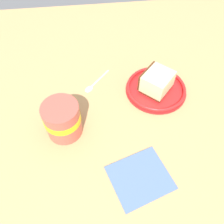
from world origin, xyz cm
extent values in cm
cube|color=tan|center=(0.00, 0.00, -1.80)|extent=(113.84, 113.84, 3.59)
cylinder|color=red|center=(-10.26, -2.85, 0.45)|extent=(18.96, 18.96, 0.90)
torus|color=red|center=(-10.26, -2.85, 1.37)|extent=(18.39, 18.39, 0.94)
cube|color=#472814|center=(-10.26, -2.85, 1.20)|extent=(11.37, 11.42, 0.60)
cube|color=beige|center=(-10.26, -2.85, 4.23)|extent=(11.37, 11.42, 5.47)
cube|color=#472814|center=(-7.34, -5.60, 4.23)|extent=(6.39, 6.73, 5.47)
cylinder|color=#BF4C3F|center=(18.00, 8.64, 5.17)|extent=(9.55, 9.55, 10.33)
cylinder|color=yellow|center=(18.00, 8.64, 6.05)|extent=(9.74, 9.74, 2.09)
cylinder|color=brown|center=(18.00, 8.64, 7.94)|extent=(8.41, 8.41, 0.40)
torus|color=#BF4C3F|center=(17.42, 3.90, 5.17)|extent=(1.74, 5.70, 5.61)
ellipsoid|color=silver|center=(10.61, -6.03, 0.40)|extent=(3.50, 3.56, 0.80)
cylinder|color=silver|center=(6.62, -10.40, 0.25)|extent=(6.33, 6.86, 0.50)
cube|color=slate|center=(0.37, 24.56, 0.30)|extent=(16.97, 15.93, 0.60)
camera|label=1|loc=(9.38, 45.14, 55.86)|focal=37.94mm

